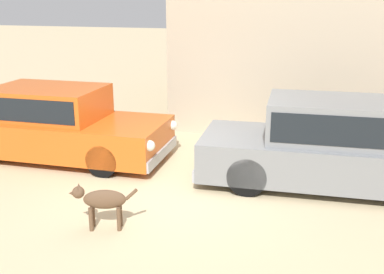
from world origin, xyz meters
The scene contains 4 objects.
ground_plane centered at (0.00, 0.00, 0.00)m, with size 80.00×80.00×0.00m, color tan.
parked_sedan_nearest centered at (-2.80, 0.99, 0.72)m, with size 4.50×1.84×1.43m.
parked_sedan_second centered at (2.47, 0.95, 0.74)m, with size 4.54×1.90×1.51m.
stray_dog_spotted centered at (-0.53, -1.56, 0.43)m, with size 0.94×0.36×0.67m.
Camera 1 is at (2.28, -6.82, 3.13)m, focal length 42.94 mm.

